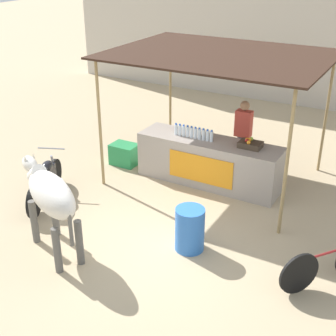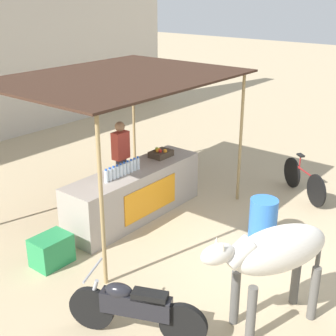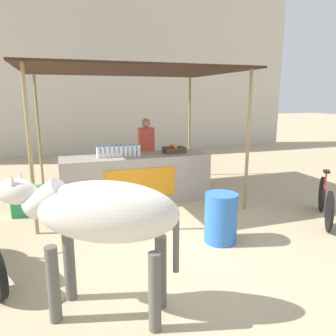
{
  "view_description": "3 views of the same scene",
  "coord_description": "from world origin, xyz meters",
  "px_view_note": "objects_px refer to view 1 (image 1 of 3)",
  "views": [
    {
      "loc": [
        3.58,
        -5.89,
        4.56
      ],
      "look_at": [
        -0.32,
        1.04,
        0.75
      ],
      "focal_mm": 50.0,
      "sensor_mm": 36.0,
      "label": 1
    },
    {
      "loc": [
        -5.89,
        -3.34,
        4.13
      ],
      "look_at": [
        0.09,
        1.46,
        1.14
      ],
      "focal_mm": 50.0,
      "sensor_mm": 36.0,
      "label": 2
    },
    {
      "loc": [
        -1.48,
        -4.22,
        2.15
      ],
      "look_at": [
        0.4,
        1.34,
        0.85
      ],
      "focal_mm": 35.0,
      "sensor_mm": 36.0,
      "label": 3
    }
  ],
  "objects_px": {
    "cooler_box": "(125,154)",
    "motorcycle_parked": "(45,180)",
    "stall_counter": "(209,162)",
    "fruit_crate": "(250,144)",
    "vendor_behind_counter": "(243,137)",
    "cow": "(50,195)",
    "bicycle_leaning": "(327,264)",
    "water_barrel": "(190,229)"
  },
  "relations": [
    {
      "from": "water_barrel",
      "to": "motorcycle_parked",
      "type": "height_order",
      "value": "motorcycle_parked"
    },
    {
      "from": "stall_counter",
      "to": "bicycle_leaning",
      "type": "distance_m",
      "value": 3.59
    },
    {
      "from": "fruit_crate",
      "to": "cooler_box",
      "type": "bearing_deg",
      "value": -177.05
    },
    {
      "from": "stall_counter",
      "to": "fruit_crate",
      "type": "height_order",
      "value": "fruit_crate"
    },
    {
      "from": "water_barrel",
      "to": "bicycle_leaning",
      "type": "bearing_deg",
      "value": 5.37
    },
    {
      "from": "fruit_crate",
      "to": "bicycle_leaning",
      "type": "distance_m",
      "value": 3.06
    },
    {
      "from": "vendor_behind_counter",
      "to": "cow",
      "type": "height_order",
      "value": "vendor_behind_counter"
    },
    {
      "from": "vendor_behind_counter",
      "to": "fruit_crate",
      "type": "bearing_deg",
      "value": -59.25
    },
    {
      "from": "vendor_behind_counter",
      "to": "cow",
      "type": "distance_m",
      "value": 4.47
    },
    {
      "from": "water_barrel",
      "to": "bicycle_leaning",
      "type": "distance_m",
      "value": 2.16
    },
    {
      "from": "stall_counter",
      "to": "vendor_behind_counter",
      "type": "distance_m",
      "value": 0.94
    },
    {
      "from": "stall_counter",
      "to": "bicycle_leaning",
      "type": "xyz_separation_m",
      "value": [
        2.89,
        -2.12,
        -0.13
      ]
    },
    {
      "from": "fruit_crate",
      "to": "cow",
      "type": "distance_m",
      "value": 4.01
    },
    {
      "from": "vendor_behind_counter",
      "to": "cooler_box",
      "type": "bearing_deg",
      "value": -161.11
    },
    {
      "from": "cooler_box",
      "to": "cow",
      "type": "relative_size",
      "value": 0.33
    },
    {
      "from": "vendor_behind_counter",
      "to": "bicycle_leaning",
      "type": "bearing_deg",
      "value": -49.34
    },
    {
      "from": "stall_counter",
      "to": "fruit_crate",
      "type": "relative_size",
      "value": 6.82
    },
    {
      "from": "fruit_crate",
      "to": "vendor_behind_counter",
      "type": "height_order",
      "value": "vendor_behind_counter"
    },
    {
      "from": "stall_counter",
      "to": "motorcycle_parked",
      "type": "distance_m",
      "value": 3.32
    },
    {
      "from": "vendor_behind_counter",
      "to": "water_barrel",
      "type": "bearing_deg",
      "value": -84.18
    },
    {
      "from": "water_barrel",
      "to": "bicycle_leaning",
      "type": "height_order",
      "value": "bicycle_leaning"
    },
    {
      "from": "cooler_box",
      "to": "water_barrel",
      "type": "height_order",
      "value": "water_barrel"
    },
    {
      "from": "stall_counter",
      "to": "cow",
      "type": "xyz_separation_m",
      "value": [
        -1.15,
        -3.43,
        0.55
      ]
    },
    {
      "from": "water_barrel",
      "to": "cow",
      "type": "height_order",
      "value": "cow"
    },
    {
      "from": "vendor_behind_counter",
      "to": "cow",
      "type": "xyz_separation_m",
      "value": [
        -1.58,
        -4.18,
        0.18
      ]
    },
    {
      "from": "fruit_crate",
      "to": "motorcycle_parked",
      "type": "relative_size",
      "value": 0.26
    },
    {
      "from": "vendor_behind_counter",
      "to": "motorcycle_parked",
      "type": "relative_size",
      "value": 0.98
    },
    {
      "from": "stall_counter",
      "to": "water_barrel",
      "type": "relative_size",
      "value": 4.01
    },
    {
      "from": "motorcycle_parked",
      "to": "water_barrel",
      "type": "bearing_deg",
      "value": -1.35
    },
    {
      "from": "stall_counter",
      "to": "motorcycle_parked",
      "type": "bearing_deg",
      "value": -137.52
    },
    {
      "from": "cooler_box",
      "to": "motorcycle_parked",
      "type": "xyz_separation_m",
      "value": [
        -0.39,
        -2.15,
        0.19
      ]
    },
    {
      "from": "cow",
      "to": "fruit_crate",
      "type": "bearing_deg",
      "value": 60.2
    },
    {
      "from": "stall_counter",
      "to": "cooler_box",
      "type": "xyz_separation_m",
      "value": [
        -2.06,
        -0.1,
        -0.24
      ]
    },
    {
      "from": "cooler_box",
      "to": "bicycle_leaning",
      "type": "height_order",
      "value": "bicycle_leaning"
    },
    {
      "from": "cow",
      "to": "bicycle_leaning",
      "type": "height_order",
      "value": "cow"
    },
    {
      "from": "cooler_box",
      "to": "cow",
      "type": "height_order",
      "value": "cow"
    },
    {
      "from": "cow",
      "to": "bicycle_leaning",
      "type": "distance_m",
      "value": 4.3
    },
    {
      "from": "vendor_behind_counter",
      "to": "bicycle_leaning",
      "type": "distance_m",
      "value": 3.82
    },
    {
      "from": "stall_counter",
      "to": "cow",
      "type": "relative_size",
      "value": 1.67
    },
    {
      "from": "stall_counter",
      "to": "cow",
      "type": "distance_m",
      "value": 3.66
    },
    {
      "from": "cooler_box",
      "to": "fruit_crate",
      "type": "bearing_deg",
      "value": 2.95
    },
    {
      "from": "cow",
      "to": "stall_counter",
      "type": "bearing_deg",
      "value": 71.46
    }
  ]
}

